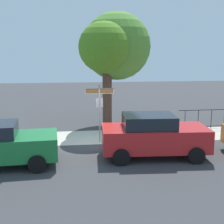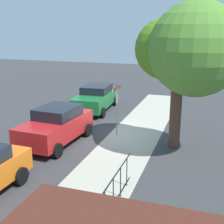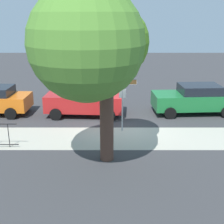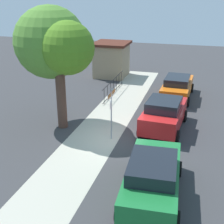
# 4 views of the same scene
# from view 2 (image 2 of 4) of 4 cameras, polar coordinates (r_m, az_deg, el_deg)

# --- Properties ---
(ground_plane) EXTENTS (60.00, 60.00, 0.00)m
(ground_plane) POSITION_cam_2_polar(r_m,az_deg,el_deg) (15.90, -0.46, -4.06)
(ground_plane) COLOR #38383A
(sidewalk_strip) EXTENTS (24.00, 2.60, 0.00)m
(sidewalk_strip) POSITION_cam_2_polar(r_m,az_deg,el_deg) (13.76, 2.01, -7.31)
(sidewalk_strip) COLOR #B0AD9B
(sidewalk_strip) RESTS_ON ground_plane
(street_sign) EXTENTS (1.32, 0.07, 2.70)m
(street_sign) POSITION_cam_2_polar(r_m,az_deg,el_deg) (15.19, 0.89, 2.42)
(street_sign) COLOR #9EA0A5
(street_sign) RESTS_ON ground_plane
(shade_tree) EXTENTS (4.12, 4.62, 6.43)m
(shade_tree) POSITION_cam_2_polar(r_m,az_deg,el_deg) (13.13, 14.42, 10.78)
(shade_tree) COLOR #4F352A
(shade_tree) RESTS_ON ground_plane
(car_green) EXTENTS (4.70, 2.30, 1.64)m
(car_green) POSITION_cam_2_polar(r_m,az_deg,el_deg) (20.18, -3.04, 2.71)
(car_green) COLOR #1B7034
(car_green) RESTS_ON ground_plane
(car_red) EXTENTS (4.32, 2.33, 1.74)m
(car_red) POSITION_cam_2_polar(r_m,az_deg,el_deg) (14.63, -10.43, -2.44)
(car_red) COLOR red
(car_red) RESTS_ON ground_plane
(iron_fence) EXTENTS (5.31, 0.04, 1.07)m
(iron_fence) POSITION_cam_2_polar(r_m,az_deg,el_deg) (8.84, -1.36, -17.27)
(iron_fence) COLOR black
(iron_fence) RESTS_ON ground_plane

